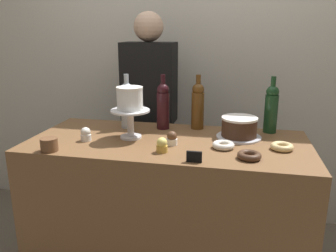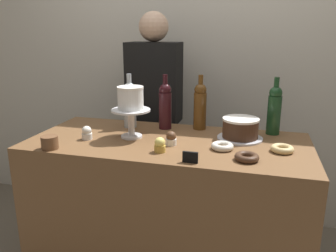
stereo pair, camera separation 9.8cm
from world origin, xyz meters
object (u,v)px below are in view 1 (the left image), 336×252
(white_layer_cake, at_px, (130,98))
(cupcake_lemon, at_px, (162,145))
(cupcake_vanilla, at_px, (86,134))
(donut_sugar, at_px, (223,145))
(barista_figure, at_px, (150,123))
(wine_bottle_amber, at_px, (198,105))
(price_sign_chalkboard, at_px, (194,157))
(cupcake_chocolate, at_px, (172,138))
(donut_chocolate, at_px, (249,156))
(wine_bottle_green, at_px, (271,108))
(cookie_stack, at_px, (49,145))
(cake_stand_pedestal, at_px, (130,119))
(chocolate_round_cake, at_px, (239,127))
(wine_bottle_clear, at_px, (127,104))
(donut_glazed, at_px, (282,147))
(wine_bottle_dark_red, at_px, (163,105))

(white_layer_cake, bearing_deg, cupcake_lemon, -40.39)
(cupcake_vanilla, bearing_deg, white_layer_cake, 23.34)
(donut_sugar, bearing_deg, barista_figure, 131.01)
(wine_bottle_amber, relative_size, price_sign_chalkboard, 4.65)
(white_layer_cake, relative_size, cupcake_chocolate, 1.91)
(wine_bottle_amber, xyz_separation_m, donut_chocolate, (0.30, -0.46, -0.13))
(wine_bottle_green, bearing_deg, cookie_stack, -152.84)
(cake_stand_pedestal, xyz_separation_m, chocolate_round_cake, (0.58, 0.12, -0.04))
(chocolate_round_cake, xyz_separation_m, donut_chocolate, (0.05, -0.31, -0.05))
(wine_bottle_clear, bearing_deg, chocolate_round_cake, -6.42)
(chocolate_round_cake, height_order, donut_chocolate, chocolate_round_cake)
(wine_bottle_clear, relative_size, cupcake_chocolate, 4.38)
(chocolate_round_cake, bearing_deg, barista_figure, 144.79)
(wine_bottle_amber, relative_size, donut_glazed, 2.91)
(wine_bottle_clear, relative_size, price_sign_chalkboard, 4.65)
(cupcake_chocolate, bearing_deg, wine_bottle_green, 33.78)
(wine_bottle_amber, distance_m, wine_bottle_dark_red, 0.21)
(white_layer_cake, distance_m, wine_bottle_dark_red, 0.27)
(cupcake_vanilla, xyz_separation_m, price_sign_chalkboard, (0.61, -0.19, -0.01))
(cake_stand_pedestal, height_order, cupcake_chocolate, cake_stand_pedestal)
(wine_bottle_clear, bearing_deg, white_layer_cake, -67.11)
(donut_chocolate, bearing_deg, cupcake_lemon, 179.21)
(white_layer_cake, height_order, donut_sugar, white_layer_cake)
(cake_stand_pedestal, xyz_separation_m, cupcake_vanilla, (-0.22, -0.10, -0.07))
(wine_bottle_clear, bearing_deg, price_sign_chalkboard, -45.67)
(price_sign_chalkboard, height_order, barista_figure, barista_figure)
(cookie_stack, relative_size, barista_figure, 0.05)
(chocolate_round_cake, height_order, wine_bottle_clear, wine_bottle_clear)
(wine_bottle_green, xyz_separation_m, donut_chocolate, (-0.12, -0.46, -0.13))
(white_layer_cake, relative_size, donut_chocolate, 1.27)
(donut_chocolate, bearing_deg, donut_sugar, 135.38)
(white_layer_cake, xyz_separation_m, donut_glazed, (0.79, -0.03, -0.21))
(chocolate_round_cake, distance_m, wine_bottle_green, 0.24)
(wine_bottle_green, distance_m, cupcake_lemon, 0.72)
(cake_stand_pedestal, bearing_deg, donut_glazed, -2.26)
(chocolate_round_cake, distance_m, cupcake_lemon, 0.48)
(wine_bottle_amber, xyz_separation_m, wine_bottle_green, (0.42, 0.01, 0.00))
(cake_stand_pedestal, distance_m, donut_sugar, 0.52)
(cupcake_lemon, height_order, donut_chocolate, cupcake_lemon)
(cake_stand_pedestal, distance_m, donut_glazed, 0.80)
(cupcake_lemon, xyz_separation_m, barista_figure, (-0.26, 0.75, -0.10))
(donut_chocolate, bearing_deg, barista_figure, 131.76)
(wine_bottle_green, height_order, cupcake_lemon, wine_bottle_green)
(donut_chocolate, bearing_deg, cake_stand_pedestal, 163.16)
(wine_bottle_amber, relative_size, wine_bottle_dark_red, 1.00)
(wine_bottle_clear, xyz_separation_m, donut_sugar, (0.59, -0.27, -0.13))
(white_layer_cake, height_order, price_sign_chalkboard, white_layer_cake)
(wine_bottle_amber, bearing_deg, cookie_stack, -140.30)
(wine_bottle_green, height_order, cupcake_chocolate, wine_bottle_green)
(cupcake_chocolate, bearing_deg, donut_glazed, 4.09)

